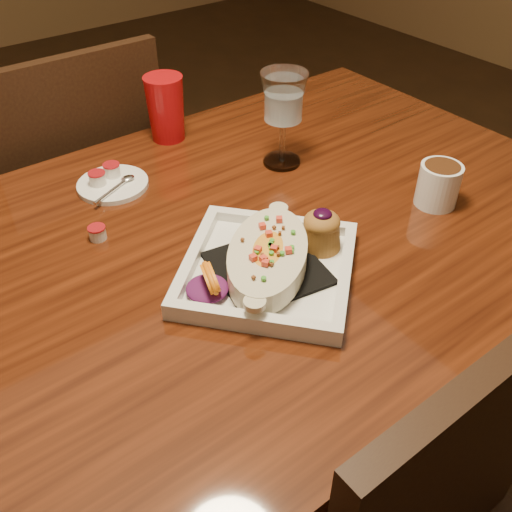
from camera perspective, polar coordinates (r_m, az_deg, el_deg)
floor at (r=1.55m, az=-3.17°, el=-21.42°), size 7.00×7.00×0.00m
table at (r=1.03m, az=-4.44°, el=-3.31°), size 1.50×0.90×0.75m
chair_far at (r=1.58m, az=-17.06°, el=5.21°), size 0.42×0.42×0.93m
plate at (r=0.89m, az=1.63°, el=-0.33°), size 0.37×0.37×0.08m
coffee_mug at (r=1.10m, az=17.86°, el=7.00°), size 0.11×0.08×0.08m
goblet at (r=1.14m, az=2.77°, el=15.08°), size 0.09×0.09×0.19m
saucer at (r=1.15m, az=-14.30°, el=7.13°), size 0.14×0.14×0.09m
creamer_loose at (r=1.01m, az=-15.58°, el=2.26°), size 0.03×0.03×0.02m
red_tumbler at (r=1.28m, az=-9.01°, el=14.37°), size 0.08×0.08×0.14m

